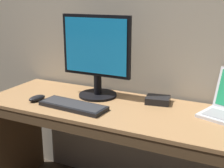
{
  "coord_description": "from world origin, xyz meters",
  "views": [
    {
      "loc": [
        0.66,
        -1.59,
        1.41
      ],
      "look_at": [
        -0.11,
        0.0,
        0.89
      ],
      "focal_mm": 49.22,
      "sensor_mm": 36.0,
      "label": 1
    }
  ],
  "objects_px": {
    "external_monitor": "(96,55)",
    "computer_mouse": "(37,98)",
    "wired_keyboard": "(73,106)",
    "external_drive_box": "(158,100)"
  },
  "relations": [
    {
      "from": "external_monitor",
      "to": "external_drive_box",
      "type": "height_order",
      "value": "external_monitor"
    },
    {
      "from": "wired_keyboard",
      "to": "external_drive_box",
      "type": "distance_m",
      "value": 0.53
    },
    {
      "from": "wired_keyboard",
      "to": "computer_mouse",
      "type": "xyz_separation_m",
      "value": [
        -0.28,
        0.0,
        0.0
      ]
    },
    {
      "from": "computer_mouse",
      "to": "external_monitor",
      "type": "bearing_deg",
      "value": 52.56
    },
    {
      "from": "wired_keyboard",
      "to": "external_monitor",
      "type": "bearing_deg",
      "value": 83.43
    },
    {
      "from": "wired_keyboard",
      "to": "external_drive_box",
      "type": "bearing_deg",
      "value": 34.6
    },
    {
      "from": "external_monitor",
      "to": "computer_mouse",
      "type": "height_order",
      "value": "external_monitor"
    },
    {
      "from": "external_monitor",
      "to": "computer_mouse",
      "type": "relative_size",
      "value": 4.5
    },
    {
      "from": "external_monitor",
      "to": "wired_keyboard",
      "type": "distance_m",
      "value": 0.37
    },
    {
      "from": "external_monitor",
      "to": "external_drive_box",
      "type": "distance_m",
      "value": 0.48
    }
  ]
}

